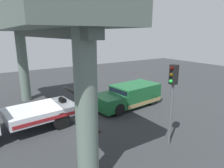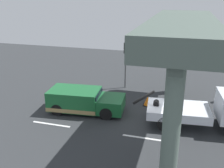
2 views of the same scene
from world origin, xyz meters
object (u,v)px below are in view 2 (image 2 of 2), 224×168
traffic_light_near (126,55)px  tow_truck_white (211,109)px  towed_van_green (83,101)px  traffic_light_far (181,58)px  traffic_cone_orange (147,101)px

traffic_light_near → tow_truck_white: bearing=-39.0°
towed_van_green → traffic_light_far: traffic_light_far is taller
traffic_light_near → traffic_light_far: bearing=-0.0°
traffic_light_far → tow_truck_white: bearing=-68.4°
towed_van_green → traffic_light_far: bearing=40.8°
traffic_light_near → traffic_light_far: traffic_light_far is taller
towed_van_green → traffic_cone_orange: 4.80m
tow_truck_white → traffic_light_near: (-6.62, 5.35, 1.71)m
towed_van_green → traffic_light_near: traffic_light_near is taller
traffic_light_far → traffic_cone_orange: bearing=-122.8°
towed_van_green → traffic_cone_orange: towed_van_green is taller
traffic_cone_orange → traffic_light_far: bearing=57.2°
tow_truck_white → traffic_light_far: (-2.12, 5.35, 1.81)m
towed_van_green → traffic_cone_orange: (4.23, 2.23, -0.44)m
traffic_light_near → traffic_light_far: 4.50m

